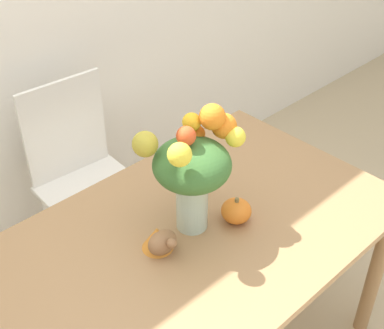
# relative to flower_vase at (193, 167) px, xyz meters

# --- Properties ---
(dining_table) EXTENTS (1.54, 0.89, 0.74)m
(dining_table) POSITION_rel_flower_vase_xyz_m (-0.07, -0.03, -0.33)
(dining_table) COLOR #9E754C
(dining_table) RESTS_ON ground_plane
(flower_vase) EXTENTS (0.32, 0.26, 0.43)m
(flower_vase) POSITION_rel_flower_vase_xyz_m (0.00, 0.00, 0.00)
(flower_vase) COLOR #B2CCBC
(flower_vase) RESTS_ON dining_table
(pumpkin) EXTENTS (0.10, 0.10, 0.10)m
(pumpkin) POSITION_rel_flower_vase_xyz_m (0.12, -0.09, -0.20)
(pumpkin) COLOR orange
(pumpkin) RESTS_ON dining_table
(turkey_figurine) EXTENTS (0.10, 0.14, 0.08)m
(turkey_figurine) POSITION_rel_flower_vase_xyz_m (-0.16, -0.02, -0.20)
(turkey_figurine) COLOR #936642
(turkey_figurine) RESTS_ON dining_table
(dining_chair_near_window) EXTENTS (0.44, 0.44, 0.94)m
(dining_chair_near_window) POSITION_rel_flower_vase_xyz_m (0.04, 0.75, -0.49)
(dining_chair_near_window) COLOR white
(dining_chair_near_window) RESTS_ON ground_plane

